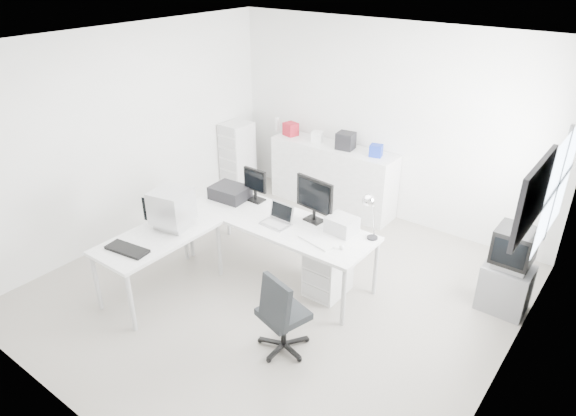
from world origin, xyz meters
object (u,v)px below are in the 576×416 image
Objects in this scene: laptop at (275,215)px; lcd_monitor_small at (255,185)px; main_desk at (278,247)px; drawer_pedestal at (328,270)px; lcd_monitor_large at (314,200)px; filing_cabinet at (238,157)px; inkjet_printer at (230,192)px; tv_cabinet at (505,288)px; side_desk at (161,264)px; sideboard at (332,177)px; crt_tv at (514,249)px; office_chair at (284,310)px; laser_printer at (342,225)px; crt_monitor at (172,208)px.

lcd_monitor_small is at bearing 151.92° from laptop.
main_desk is at bearing -23.84° from lcd_monitor_small.
drawer_pedestal is 0.83m from lcd_monitor_large.
filing_cabinet reaches higher than laptop.
inkjet_printer is at bearing -50.44° from filing_cabinet.
filing_cabinet is (-4.50, 0.61, 0.29)m from tv_cabinet.
lcd_monitor_small is (0.30, 1.35, 0.59)m from side_desk.
drawer_pedestal is at bearing 36.57° from side_desk.
sideboard is at bearing 161.05° from tv_cabinet.
crt_tv is (2.97, 0.73, -0.19)m from lcd_monitor_small.
crt_tv is at bearing 67.31° from office_chair.
laser_printer is 0.65× the size of crt_monitor.
crt_monitor reaches higher than laser_printer.
filing_cabinet is at bearing -166.11° from sideboard.
main_desk is at bearing -37.35° from filing_cabinet.
sideboard is at bearing 161.05° from crt_tv.
office_chair is 0.47× the size of sideboard.
crt_tv is at bearing -7.69° from filing_cabinet.
drawer_pedestal is at bearing -58.32° from sideboard.
lcd_monitor_large is 0.99× the size of tv_cabinet.
lcd_monitor_small reaches higher than office_chair.
office_chair is 2.54m from crt_tv.
office_chair reaches higher than tv_cabinet.
office_chair is (0.82, -0.91, -0.40)m from laptop.
crt_tv is at bearing 0.00° from tv_cabinet.
main_desk is 2.62m from tv_cabinet.
lcd_monitor_small reaches higher than laser_printer.
tv_cabinet is at bearing 14.34° from lcd_monitor_small.
inkjet_printer is 0.92m from laptop.
side_desk is 2.87× the size of crt_monitor.
main_desk is 0.51m from laptop.
office_chair is (0.17, -1.06, 0.17)m from drawer_pedestal.
crt_monitor is at bearing -135.00° from main_desk.
tv_cabinet is 1.10× the size of crt_tv.
tv_cabinet is at bearing 28.25° from drawer_pedestal.
crt_tv reaches higher than laser_printer.
office_chair is at bearing -41.40° from filing_cabinet.
office_chair is 2.53m from tv_cabinet.
tv_cabinet is (2.37, 1.08, -0.60)m from laptop.
office_chair is at bearing -17.63° from crt_monitor.
sideboard is at bearing 122.54° from lcd_monitor_large.
office_chair is at bearing -49.36° from main_desk.
lcd_monitor_large is at bearing 0.61° from lcd_monitor_small.
filing_cabinet is (-2.43, 1.33, -0.45)m from lcd_monitor_large.
crt_tv is at bearing 28.25° from drawer_pedestal.
sideboard reaches higher than drawer_pedestal.
lcd_monitor_large is at bearing 179.69° from laser_printer.
main_desk is at bearing 32.74° from crt_monitor.
drawer_pedestal is 1.23× the size of crt_monitor.
filing_cabinet is at bearing 172.31° from crt_tv.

